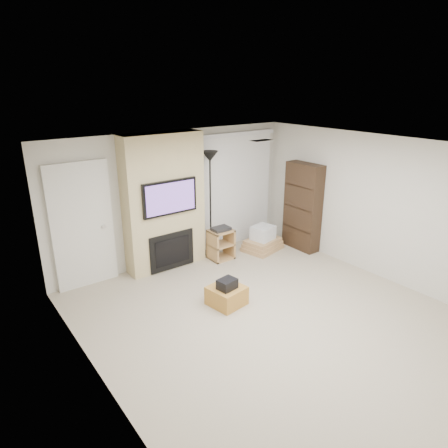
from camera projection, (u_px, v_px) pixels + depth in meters
floor at (272, 318)px, 5.93m from camera, size 5.00×5.50×0.00m
ceiling at (280, 150)px, 5.09m from camera, size 5.00×5.50×0.00m
wall_back at (175, 197)px, 7.58m from camera, size 5.00×0.00×2.50m
wall_left at (99, 295)px, 4.10m from camera, size 0.00×5.50×2.50m
wall_right at (381, 208)px, 6.92m from camera, size 0.00×5.50×2.50m
hvac_vent at (262, 140)px, 5.92m from camera, size 0.35×0.18×0.01m
ottoman at (227, 296)px, 6.27m from camera, size 0.57×0.57×0.30m
black_bag at (227, 284)px, 6.14m from camera, size 0.31×0.26×0.16m
fireplace_wall at (164, 204)px, 7.23m from camera, size 1.50×0.47×2.50m
entry_door at (82, 227)px, 6.61m from camera, size 1.02×0.11×2.14m
vertical_blinds at (235, 186)px, 8.33m from camera, size 1.98×0.10×2.37m
floor_lamp at (210, 174)px, 7.62m from camera, size 0.31×0.31×2.09m
av_stand at (221, 242)px, 7.83m from camera, size 0.45×0.38×0.66m
box_stack at (263, 241)px, 8.30m from camera, size 0.88×0.74×0.52m
bookshelf at (303, 207)px, 8.18m from camera, size 0.30×0.80×1.80m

